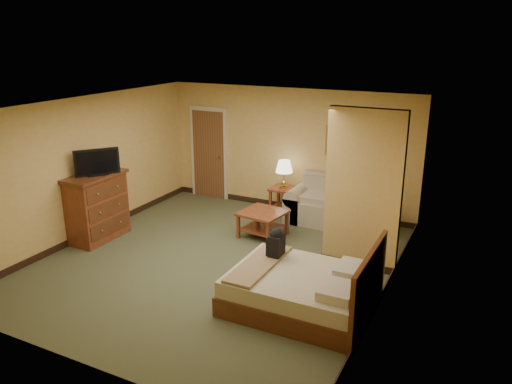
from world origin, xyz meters
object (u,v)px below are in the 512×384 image
Objects in this scene: bed at (304,290)px; coffee_table at (263,219)px; dresser at (97,207)px; loveseat at (335,209)px.

coffee_table is at bearing 128.19° from bed.
dresser is at bearing 171.80° from bed.
loveseat is 4.56m from dresser.
loveseat is 3.35m from bed.
bed is at bearing -8.20° from dresser.
bed is (4.30, -0.62, -0.34)m from dresser.
dresser reaches higher than bed.
coffee_table is at bearing 28.43° from dresser.
loveseat is at bearing 50.48° from coffee_table.
coffee_table is 3.05m from dresser.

